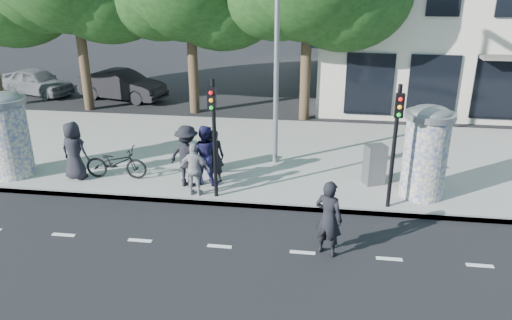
# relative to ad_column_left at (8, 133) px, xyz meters

# --- Properties ---
(ground) EXTENTS (120.00, 120.00, 0.00)m
(ground) POSITION_rel_ad_column_left_xyz_m (7.20, -4.50, -1.54)
(ground) COLOR black
(ground) RESTS_ON ground
(sidewalk) EXTENTS (40.00, 8.00, 0.15)m
(sidewalk) POSITION_rel_ad_column_left_xyz_m (7.20, 3.00, -1.46)
(sidewalk) COLOR gray
(sidewalk) RESTS_ON ground
(curb) EXTENTS (40.00, 0.10, 0.16)m
(curb) POSITION_rel_ad_column_left_xyz_m (7.20, -0.95, -1.46)
(curb) COLOR slate
(curb) RESTS_ON ground
(lane_dash_far) EXTENTS (32.00, 0.12, 0.01)m
(lane_dash_far) POSITION_rel_ad_column_left_xyz_m (7.20, -3.10, -1.53)
(lane_dash_far) COLOR silver
(lane_dash_far) RESTS_ON ground
(ad_column_left) EXTENTS (1.36, 1.36, 2.65)m
(ad_column_left) POSITION_rel_ad_column_left_xyz_m (0.00, 0.00, 0.00)
(ad_column_left) COLOR beige
(ad_column_left) RESTS_ON sidewalk
(ad_column_right) EXTENTS (1.36, 1.36, 2.65)m
(ad_column_right) POSITION_rel_ad_column_left_xyz_m (12.40, 0.20, 0.00)
(ad_column_right) COLOR beige
(ad_column_right) RESTS_ON sidewalk
(traffic_pole_near) EXTENTS (0.22, 0.31, 3.40)m
(traffic_pole_near) POSITION_rel_ad_column_left_xyz_m (6.60, -0.71, 0.69)
(traffic_pole_near) COLOR black
(traffic_pole_near) RESTS_ON sidewalk
(traffic_pole_far) EXTENTS (0.22, 0.31, 3.40)m
(traffic_pole_far) POSITION_rel_ad_column_left_xyz_m (11.40, -0.71, 0.69)
(traffic_pole_far) COLOR black
(traffic_pole_far) RESTS_ON sidewalk
(street_lamp) EXTENTS (0.25, 0.93, 8.00)m
(street_lamp) POSITION_rel_ad_column_left_xyz_m (8.00, 2.13, 3.26)
(street_lamp) COLOR slate
(street_lamp) RESTS_ON sidewalk
(ped_a) EXTENTS (0.99, 0.75, 1.82)m
(ped_a) POSITION_rel_ad_column_left_xyz_m (2.08, -0.01, -0.48)
(ped_a) COLOR black
(ped_a) RESTS_ON sidewalk
(ped_b) EXTENTS (0.62, 0.41, 1.66)m
(ped_b) POSITION_rel_ad_column_left_xyz_m (6.34, 0.37, -0.56)
(ped_b) COLOR black
(ped_b) RESTS_ON sidewalk
(ped_c) EXTENTS (0.98, 0.81, 1.82)m
(ped_c) POSITION_rel_ad_column_left_xyz_m (6.08, 0.21, -0.48)
(ped_c) COLOR #221F4F
(ped_c) RESTS_ON sidewalk
(ped_d) EXTENTS (1.37, 1.03, 1.88)m
(ped_d) POSITION_rel_ad_column_left_xyz_m (5.63, -0.05, -0.45)
(ped_d) COLOR black
(ped_d) RESTS_ON sidewalk
(ped_e) EXTENTS (0.94, 0.57, 1.56)m
(ped_e) POSITION_rel_ad_column_left_xyz_m (6.00, -0.65, -0.61)
(ped_e) COLOR #979699
(ped_e) RESTS_ON sidewalk
(man_road) EXTENTS (0.80, 0.70, 1.85)m
(man_road) POSITION_rel_ad_column_left_xyz_m (9.76, -3.05, -0.61)
(man_road) COLOR black
(man_road) RESTS_ON ground
(bicycle) EXTENTS (0.75, 1.93, 1.00)m
(bicycle) POSITION_rel_ad_column_left_xyz_m (3.28, 0.20, -0.89)
(bicycle) COLOR black
(bicycle) RESTS_ON sidewalk
(cabinet_left) EXTENTS (0.60, 0.52, 1.07)m
(cabinet_left) POSITION_rel_ad_column_left_xyz_m (5.97, 1.17, -0.85)
(cabinet_left) COLOR slate
(cabinet_left) RESTS_ON sidewalk
(cabinet_right) EXTENTS (0.71, 0.62, 1.22)m
(cabinet_right) POSITION_rel_ad_column_left_xyz_m (11.12, 0.85, -0.78)
(cabinet_right) COLOR #5C5E60
(cabinet_right) RESTS_ON sidewalk
(car_left) EXTENTS (2.87, 4.29, 1.36)m
(car_left) POSITION_rel_ad_column_left_xyz_m (-5.15, 10.31, -0.86)
(car_left) COLOR slate
(car_left) RESTS_ON ground
(car_mid) EXTENTS (2.56, 4.65, 1.45)m
(car_mid) POSITION_rel_ad_column_left_xyz_m (-0.42, 9.94, -0.81)
(car_mid) COLOR black
(car_mid) RESTS_ON ground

